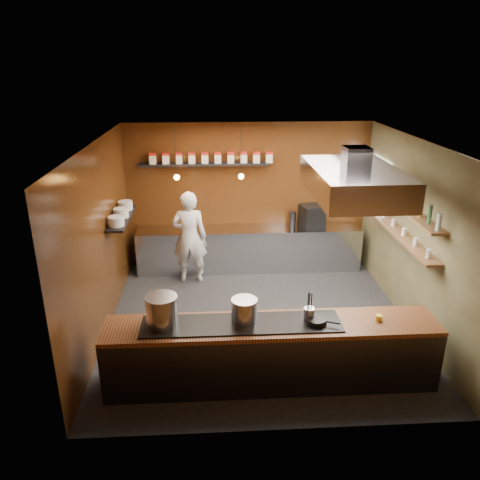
{
  "coord_description": "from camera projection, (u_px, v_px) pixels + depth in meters",
  "views": [
    {
      "loc": [
        -0.74,
        -6.87,
        4.13
      ],
      "look_at": [
        -0.3,
        0.4,
        1.33
      ],
      "focal_mm": 35.0,
      "sensor_mm": 36.0,
      "label": 1
    }
  ],
  "objects": [
    {
      "name": "left_wall",
      "position": [
        100.0,
        242.0,
        7.24
      ],
      "size": [
        0.0,
        5.0,
        5.0
      ],
      "primitive_type": "plane",
      "rotation": [
        1.57,
        0.0,
        1.57
      ],
      "color": "#3B190A",
      "rests_on": "ground"
    },
    {
      "name": "frying_pan",
      "position": [
        317.0,
        321.0,
        6.06
      ],
      "size": [
        0.42,
        0.27,
        0.07
      ],
      "color": "black",
      "rests_on": "pass_counter"
    },
    {
      "name": "pass_counter",
      "position": [
        271.0,
        353.0,
        6.27
      ],
      "size": [
        4.4,
        0.72,
        0.94
      ],
      "color": "#38383D",
      "rests_on": "floor"
    },
    {
      "name": "bottles",
      "position": [
        402.0,
        197.0,
        7.59
      ],
      "size": [
        0.06,
        2.66,
        0.24
      ],
      "color": "silver",
      "rests_on": "bottle_shelf_upper"
    },
    {
      "name": "back_wall",
      "position": [
        248.0,
        196.0,
        9.71
      ],
      "size": [
        5.0,
        0.0,
        5.0
      ],
      "primitive_type": "plane",
      "rotation": [
        1.57,
        0.0,
        0.0
      ],
      "color": "#3B190A",
      "rests_on": "ground"
    },
    {
      "name": "wine_glasses",
      "position": [
        398.0,
        227.0,
        7.78
      ],
      "size": [
        0.07,
        2.37,
        0.13
      ],
      "color": "silver",
      "rests_on": "bottle_shelf_lower"
    },
    {
      "name": "ceiling",
      "position": [
        262.0,
        143.0,
        6.84
      ],
      "size": [
        5.0,
        5.0,
        0.0
      ],
      "primitive_type": "plane",
      "rotation": [
        3.14,
        0.0,
        0.0
      ],
      "color": "silver",
      "rests_on": "back_wall"
    },
    {
      "name": "plate_shelf",
      "position": [
        122.0,
        218.0,
        8.17
      ],
      "size": [
        0.3,
        1.4,
        0.04
      ],
      "primitive_type": "cube",
      "color": "black",
      "rests_on": "left_wall"
    },
    {
      "name": "window_pane",
      "position": [
        379.0,
        185.0,
        8.96
      ],
      "size": [
        0.0,
        1.0,
        1.0
      ],
      "primitive_type": "plane",
      "rotation": [
        1.57,
        0.0,
        -1.57
      ],
      "color": "white",
      "rests_on": "right_wall"
    },
    {
      "name": "tin_shelf",
      "position": [
        204.0,
        164.0,
        9.28
      ],
      "size": [
        2.6,
        0.26,
        0.04
      ],
      "primitive_type": "cube",
      "color": "black",
      "rests_on": "back_wall"
    },
    {
      "name": "stockpot_large",
      "position": [
        162.0,
        310.0,
        5.98
      ],
      "size": [
        0.44,
        0.44,
        0.4
      ],
      "primitive_type": "cylinder",
      "rotation": [
        0.0,
        0.0,
        0.08
      ],
      "color": "#B3B6BA",
      "rests_on": "pass_counter"
    },
    {
      "name": "espresso_machine",
      "position": [
        312.0,
        216.0,
        9.68
      ],
      "size": [
        0.53,
        0.51,
        0.45
      ],
      "primitive_type": "cube",
      "rotation": [
        0.0,
        0.0,
        0.23
      ],
      "color": "black",
      "rests_on": "prep_counter"
    },
    {
      "name": "right_wall",
      "position": [
        415.0,
        235.0,
        7.52
      ],
      "size": [
        0.0,
        5.0,
        5.0
      ],
      "primitive_type": "plane",
      "rotation": [
        1.57,
        0.0,
        -1.57
      ],
      "color": "#4D482B",
      "rests_on": "ground"
    },
    {
      "name": "floor",
      "position": [
        259.0,
        321.0,
        7.92
      ],
      "size": [
        5.0,
        5.0,
        0.0
      ],
      "primitive_type": "plane",
      "color": "black",
      "rests_on": "ground"
    },
    {
      "name": "bottle_shelf_upper",
      "position": [
        401.0,
        205.0,
        7.64
      ],
      "size": [
        0.26,
        2.8,
        0.04
      ],
      "primitive_type": "cube",
      "color": "brown",
      "rests_on": "right_wall"
    },
    {
      "name": "plate_stacks",
      "position": [
        121.0,
        213.0,
        8.13
      ],
      "size": [
        0.26,
        1.16,
        0.16
      ],
      "color": "silver",
      "rests_on": "plate_shelf"
    },
    {
      "name": "stockpot_small",
      "position": [
        244.0,
        310.0,
        6.06
      ],
      "size": [
        0.43,
        0.43,
        0.32
      ],
      "primitive_type": "cylinder",
      "rotation": [
        0.0,
        0.0,
        0.29
      ],
      "color": "#B6B9BE",
      "rests_on": "pass_counter"
    },
    {
      "name": "extractor_hood",
      "position": [
        354.0,
        181.0,
        6.72
      ],
      "size": [
        1.2,
        2.0,
        0.72
      ],
      "color": "#38383D",
      "rests_on": "ceiling"
    },
    {
      "name": "utensil_crock",
      "position": [
        309.0,
        314.0,
        6.11
      ],
      "size": [
        0.16,
        0.16,
        0.18
      ],
      "primitive_type": "cylinder",
      "rotation": [
        0.0,
        0.0,
        -0.12
      ],
      "color": "#B6B8BD",
      "rests_on": "pass_counter"
    },
    {
      "name": "pendant_left",
      "position": [
        177.0,
        175.0,
        8.65
      ],
      "size": [
        0.1,
        0.1,
        0.95
      ],
      "color": "black",
      "rests_on": "ceiling"
    },
    {
      "name": "butter_jar",
      "position": [
        379.0,
        318.0,
        6.16
      ],
      "size": [
        0.09,
        0.09,
        0.08
      ],
      "primitive_type": "cylinder",
      "rotation": [
        0.0,
        0.0,
        0.03
      ],
      "color": "yellow",
      "rests_on": "pass_counter"
    },
    {
      "name": "storage_tins",
      "position": [
        211.0,
        158.0,
        9.24
      ],
      "size": [
        2.43,
        0.13,
        0.22
      ],
      "color": "beige",
      "rests_on": "tin_shelf"
    },
    {
      "name": "bottle_shelf_lower",
      "position": [
        398.0,
        232.0,
        7.81
      ],
      "size": [
        0.26,
        2.8,
        0.04
      ],
      "primitive_type": "cube",
      "color": "brown",
      "rests_on": "right_wall"
    },
    {
      "name": "chef",
      "position": [
        190.0,
        237.0,
        9.07
      ],
      "size": [
        0.69,
        0.47,
        1.84
      ],
      "primitive_type": "imported",
      "rotation": [
        0.0,
        0.0,
        3.09
      ],
      "color": "white",
      "rests_on": "floor"
    },
    {
      "name": "pendant_right",
      "position": [
        241.0,
        174.0,
        8.72
      ],
      "size": [
        0.1,
        0.1,
        0.95
      ],
      "color": "black",
      "rests_on": "ceiling"
    },
    {
      "name": "prep_counter",
      "position": [
        249.0,
        248.0,
        9.78
      ],
      "size": [
        4.6,
        0.65,
        0.9
      ],
      "primitive_type": "cube",
      "color": "silver",
      "rests_on": "floor"
    }
  ]
}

